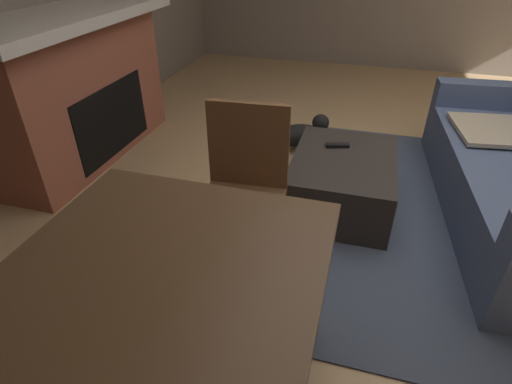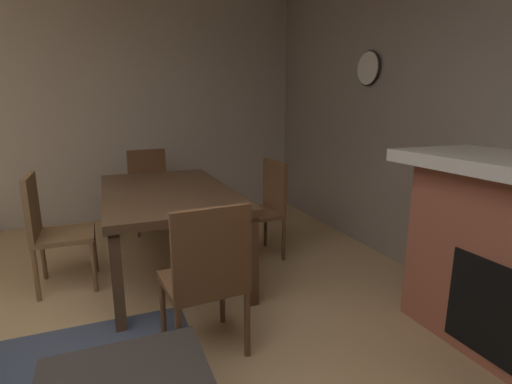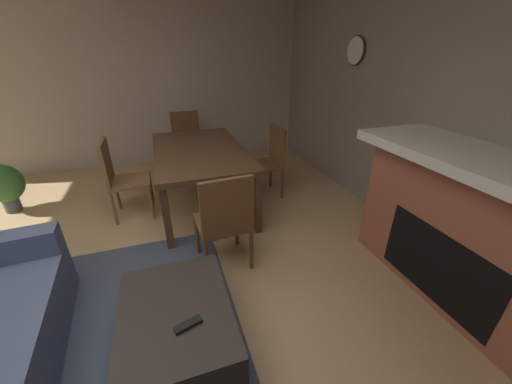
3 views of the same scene
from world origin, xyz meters
The scene contains 13 objects.
floor centered at (0.00, 0.00, 0.00)m, with size 9.09×9.09×0.00m, color tan.
wall_right_window_side centered at (3.79, 0.00, 1.45)m, with size 0.12×6.44×2.90m, color #B2A59B.
area_rug centered at (-0.09, 0.10, 0.01)m, with size 2.60×2.00×0.01m, color #3D475B.
fireplace centered at (-0.28, -2.64, 0.59)m, with size 1.95×0.76×1.16m.
ottoman_coffee_table centered at (-0.09, -0.47, 0.19)m, with size 0.89×0.68×0.38m, color #2D2826.
tv_remote centered at (-0.24, -0.54, 0.39)m, with size 0.05×0.16×0.02m, color black.
dining_table centered at (1.91, -0.95, 0.67)m, with size 1.81×1.05×0.74m.
dining_chair_east centered at (3.21, -0.94, 0.52)m, with size 0.47×0.47×0.93m.
dining_chair_north centered at (1.91, -0.03, 0.52)m, with size 0.44×0.44×0.93m.
dining_chair_west centered at (0.62, -0.95, 0.52)m, with size 0.47×0.47×0.93m.
dining_chair_south centered at (1.91, -1.86, 0.52)m, with size 0.46×0.46×0.93m.
potted_plant centered at (2.47, 1.33, 0.35)m, with size 0.42×0.42×0.60m.
wall_clock centered at (1.85, -2.93, 1.79)m, with size 0.33×0.03×0.33m.
Camera 3 is at (-1.44, -0.55, 1.80)m, focal length 20.09 mm.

